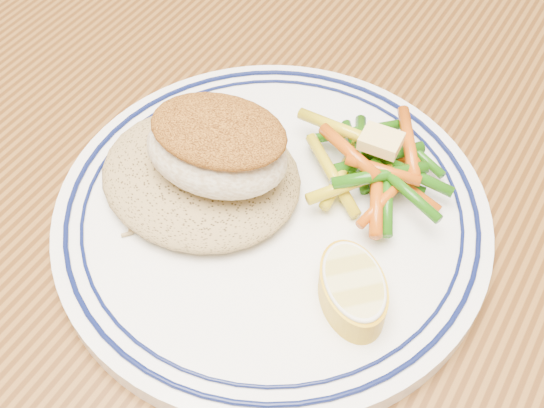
{
  "coord_description": "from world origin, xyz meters",
  "views": [
    {
      "loc": [
        0.08,
        -0.2,
        1.09
      ],
      "look_at": [
        -0.05,
        0.01,
        0.77
      ],
      "focal_mm": 45.0,
      "sensor_mm": 36.0,
      "label": 1
    }
  ],
  "objects": [
    {
      "name": "dining_table",
      "position": [
        0.0,
        0.0,
        0.65
      ],
      "size": [
        1.5,
        0.9,
        0.75
      ],
      "color": "#4D2B0F",
      "rests_on": "ground"
    },
    {
      "name": "plate",
      "position": [
        -0.05,
        0.01,
        0.76
      ],
      "size": [
        0.26,
        0.26,
        0.02
      ],
      "color": "white",
      "rests_on": "dining_table"
    },
    {
      "name": "rice_pilaf",
      "position": [
        -0.09,
        0.01,
        0.78
      ],
      "size": [
        0.13,
        0.11,
        0.02
      ],
      "primitive_type": "ellipsoid",
      "color": "olive",
      "rests_on": "plate"
    },
    {
      "name": "fish_fillet",
      "position": [
        -0.08,
        0.01,
        0.8
      ],
      "size": [
        0.09,
        0.07,
        0.04
      ],
      "color": "beige",
      "rests_on": "rice_pilaf"
    },
    {
      "name": "vegetable_pile",
      "position": [
        -0.01,
        0.06,
        0.78
      ],
      "size": [
        0.11,
        0.1,
        0.03
      ],
      "color": "gold",
      "rests_on": "plate"
    },
    {
      "name": "butter_pat",
      "position": [
        -0.01,
        0.07,
        0.8
      ],
      "size": [
        0.03,
        0.02,
        0.01
      ],
      "primitive_type": "cube",
      "rotation": [
        0.0,
        0.0,
        0.09
      ],
      "color": "#FAD97A",
      "rests_on": "vegetable_pile"
    },
    {
      "name": "lemon_wedge",
      "position": [
        0.02,
        -0.02,
        0.78
      ],
      "size": [
        0.07,
        0.07,
        0.02
      ],
      "color": "gold",
      "rests_on": "plate"
    }
  ]
}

